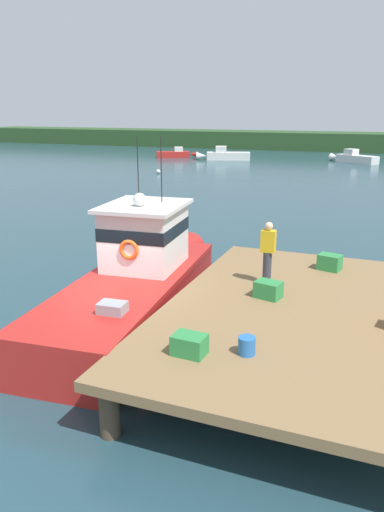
# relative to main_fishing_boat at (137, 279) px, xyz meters

# --- Properties ---
(ground_plane) EXTENTS (200.00, 200.00, 0.00)m
(ground_plane) POSITION_rel_main_fishing_boat_xyz_m (-0.15, -0.89, -1.01)
(ground_plane) COLOR #23424C
(dock) EXTENTS (6.00, 9.00, 1.20)m
(dock) POSITION_rel_main_fishing_boat_xyz_m (4.65, -0.89, 0.07)
(dock) COLOR #4C3D2D
(dock) RESTS_ON ground
(main_fishing_boat) EXTENTS (3.28, 9.93, 4.80)m
(main_fishing_boat) POSITION_rel_main_fishing_boat_xyz_m (0.00, 0.00, 0.00)
(main_fishing_boat) COLOR red
(main_fishing_boat) RESTS_ON ground
(crate_stack_mid_dock) EXTENTS (0.69, 0.57, 0.40)m
(crate_stack_mid_dock) POSITION_rel_main_fishing_boat_xyz_m (3.77, -0.48, 0.39)
(crate_stack_mid_dock) COLOR #2D8442
(crate_stack_mid_dock) RESTS_ON dock
(crate_stack_near_edge) EXTENTS (0.62, 0.47, 0.38)m
(crate_stack_near_edge) POSITION_rel_main_fishing_boat_xyz_m (3.08, -3.80, 0.38)
(crate_stack_near_edge) COLOR #2D8442
(crate_stack_near_edge) RESTS_ON dock
(crate_single_by_cleat) EXTENTS (0.69, 0.57, 0.44)m
(crate_single_by_cleat) POSITION_rel_main_fishing_boat_xyz_m (4.88, 2.24, 0.41)
(crate_single_by_cleat) COLOR #2D8442
(crate_single_by_cleat) RESTS_ON dock
(bait_bucket) EXTENTS (0.32, 0.32, 0.34)m
(bait_bucket) POSITION_rel_main_fishing_boat_xyz_m (4.05, -3.41, 0.36)
(bait_bucket) COLOR #2866B2
(bait_bucket) RESTS_ON dock
(deckhand_by_the_boat) EXTENTS (0.36, 0.22, 1.63)m
(deckhand_by_the_boat) POSITION_rel_main_fishing_boat_xyz_m (3.51, 0.44, 1.05)
(deckhand_by_the_boat) COLOR #383842
(deckhand_by_the_boat) RESTS_ON dock
(moored_boat_far_left) EXTENTS (6.08, 2.95, 1.53)m
(moored_boat_far_left) POSITION_rel_main_fishing_boat_xyz_m (-11.17, 42.21, -0.48)
(moored_boat_far_left) COLOR silver
(moored_boat_far_left) RESTS_ON ground
(moored_boat_mid_harbor) EXTENTS (4.72, 3.07, 1.23)m
(moored_boat_mid_harbor) POSITION_rel_main_fishing_boat_xyz_m (-17.47, 42.92, -0.59)
(moored_boat_mid_harbor) COLOR red
(moored_boat_mid_harbor) RESTS_ON ground
(moored_boat_off_the_point) EXTENTS (5.36, 3.91, 1.43)m
(moored_boat_off_the_point) POSITION_rel_main_fishing_boat_xyz_m (2.59, 44.49, -0.52)
(moored_boat_off_the_point) COLOR silver
(moored_boat_off_the_point) RESTS_ON ground
(mooring_buoy_channel_marker) EXTENTS (0.37, 0.37, 0.37)m
(mooring_buoy_channel_marker) POSITION_rel_main_fishing_boat_xyz_m (-12.91, 28.47, -0.82)
(mooring_buoy_channel_marker) COLOR silver
(mooring_buoy_channel_marker) RESTS_ON ground
(far_shoreline) EXTENTS (120.00, 8.00, 2.40)m
(far_shoreline) POSITION_rel_main_fishing_boat_xyz_m (-0.15, 61.11, 0.19)
(far_shoreline) COLOR #284723
(far_shoreline) RESTS_ON ground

